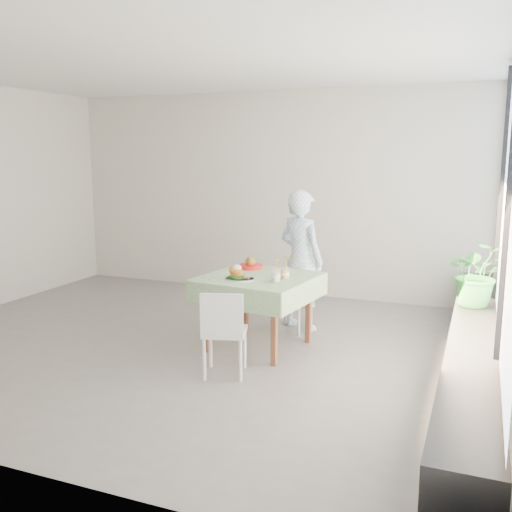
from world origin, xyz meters
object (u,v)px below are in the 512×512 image
at_px(chair_far, 292,308).
at_px(diner, 301,260).
at_px(cafe_table, 259,303).
at_px(potted_plant, 478,273).
at_px(main_dish, 238,275).
at_px(chair_near, 225,349).
at_px(juice_cup_orange, 285,273).

distance_m(chair_far, diner, 0.55).
height_order(cafe_table, diner, diner).
xyz_separation_m(diner, potted_plant, (1.85, -0.23, 0.04)).
bearing_deg(main_dish, cafe_table, 60.90).
xyz_separation_m(chair_far, chair_near, (-0.14, -1.50, -0.01)).
height_order(chair_far, diner, diner).
bearing_deg(chair_far, potted_plant, -3.89).
xyz_separation_m(chair_near, diner, (0.20, 1.59, 0.54)).
bearing_deg(cafe_table, potted_plant, 15.46).
xyz_separation_m(chair_near, juice_cup_orange, (0.29, 0.78, 0.56)).
bearing_deg(main_dish, chair_near, -78.54).
relative_size(cafe_table, chair_far, 1.46).
bearing_deg(juice_cup_orange, cafe_table, 175.40).
bearing_deg(chair_near, cafe_table, 89.32).
bearing_deg(main_dish, diner, 72.54).
bearing_deg(potted_plant, cafe_table, -164.54).
height_order(chair_near, potted_plant, potted_plant).
height_order(cafe_table, chair_near, chair_near).
distance_m(main_dish, juice_cup_orange, 0.46).
bearing_deg(main_dish, chair_far, 74.32).
bearing_deg(main_dish, juice_cup_orange, 26.36).
xyz_separation_m(main_dish, potted_plant, (2.17, 0.79, 0.03)).
bearing_deg(chair_near, juice_cup_orange, 69.29).
bearing_deg(chair_near, potted_plant, 33.71).
height_order(cafe_table, juice_cup_orange, juice_cup_orange).
relative_size(chair_near, diner, 0.50).
bearing_deg(cafe_table, diner, 76.24).
distance_m(juice_cup_orange, potted_plant, 1.85).
relative_size(main_dish, juice_cup_orange, 1.19).
xyz_separation_m(chair_far, diner, (0.06, 0.10, 0.53)).
bearing_deg(chair_near, main_dish, 101.46).
bearing_deg(diner, cafe_table, 98.88).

